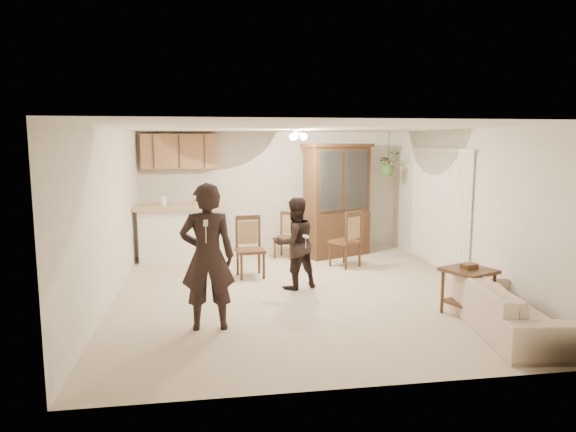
{
  "coord_description": "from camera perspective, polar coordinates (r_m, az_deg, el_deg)",
  "views": [
    {
      "loc": [
        -1.34,
        -7.64,
        2.3
      ],
      "look_at": [
        -0.08,
        0.4,
        1.11
      ],
      "focal_mm": 32.0,
      "sensor_mm": 36.0,
      "label": 1
    }
  ],
  "objects": [
    {
      "name": "hanging_plant",
      "position": [
        10.69,
        11.09,
        5.73
      ],
      "size": [
        0.43,
        0.37,
        0.48
      ],
      "primitive_type": "imported",
      "color": "#295B24",
      "rests_on": "ceiling"
    },
    {
      "name": "upper_cabinets",
      "position": [
        10.72,
        -11.97,
        7.05
      ],
      "size": [
        1.5,
        0.34,
        0.7
      ],
      "primitive_type": "cube",
      "color": "brown",
      "rests_on": "wall_back"
    },
    {
      "name": "vertical_blinds",
      "position": [
        9.53,
        16.36,
        0.73
      ],
      "size": [
        0.06,
        2.3,
        2.1
      ],
      "primitive_type": null,
      "color": "silver",
      "rests_on": "wall_right"
    },
    {
      "name": "ceiling_fixture",
      "position": [
        8.97,
        1.01,
        8.94
      ],
      "size": [
        0.36,
        0.36,
        0.2
      ],
      "primitive_type": null,
      "color": "#FFEEBF",
      "rests_on": "ceiling"
    },
    {
      "name": "sofa",
      "position": [
        6.88,
        23.15,
        -8.71
      ],
      "size": [
        0.98,
        1.95,
        0.73
      ],
      "primitive_type": "imported",
      "rotation": [
        0.0,
        0.0,
        1.44
      ],
      "color": "beige",
      "rests_on": "floor"
    },
    {
      "name": "wall_left",
      "position": [
        7.84,
        -19.16,
        0.14
      ],
      "size": [
        0.02,
        6.5,
        2.5
      ],
      "primitive_type": "cube",
      "color": "beige",
      "rests_on": "ground"
    },
    {
      "name": "chair_hutch_left",
      "position": [
        10.2,
        -0.25,
        -3.26
      ],
      "size": [
        0.55,
        0.55,
        0.91
      ],
      "rotation": [
        0.0,
        0.0,
        -0.56
      ],
      "color": "#311D11",
      "rests_on": "floor"
    },
    {
      "name": "adult",
      "position": [
        6.33,
        -8.94,
        -4.58
      ],
      "size": [
        0.67,
        0.45,
        1.8
      ],
      "primitive_type": "imported",
      "rotation": [
        0.0,
        0.0,
        3.12
      ],
      "color": "black",
      "rests_on": "floor"
    },
    {
      "name": "bar_top",
      "position": [
        10.08,
        -11.72,
        1.0
      ],
      "size": [
        1.75,
        0.7,
        0.08
      ],
      "primitive_type": "cube",
      "color": "tan",
      "rests_on": "breakfast_bar"
    },
    {
      "name": "controller_adult",
      "position": [
        5.82,
        -9.14,
        -0.78
      ],
      "size": [
        0.05,
        0.16,
        0.05
      ],
      "primitive_type": "cube",
      "rotation": [
        0.0,
        0.0,
        3.12
      ],
      "color": "white",
      "rests_on": "adult"
    },
    {
      "name": "wall_right",
      "position": [
        8.73,
        19.14,
        0.93
      ],
      "size": [
        0.02,
        6.5,
        2.5
      ],
      "primitive_type": "cube",
      "color": "beige",
      "rests_on": "ground"
    },
    {
      "name": "breakfast_bar",
      "position": [
        10.16,
        -11.63,
        -2.07
      ],
      "size": [
        1.6,
        0.55,
        1.0
      ],
      "primitive_type": "cube",
      "color": "white",
      "rests_on": "floor"
    },
    {
      "name": "floor",
      "position": [
        8.09,
        1.04,
        -8.22
      ],
      "size": [
        6.5,
        6.5,
        0.0
      ],
      "primitive_type": "plane",
      "color": "#C6B296",
      "rests_on": "ground"
    },
    {
      "name": "controller_child",
      "position": [
        7.71,
        1.99,
        -2.28
      ],
      "size": [
        0.08,
        0.13,
        0.04
      ],
      "primitive_type": "cube",
      "rotation": [
        0.0,
        0.0,
        3.49
      ],
      "color": "white",
      "rests_on": "child"
    },
    {
      "name": "child",
      "position": [
        8.04,
        0.76,
        -3.36
      ],
      "size": [
        0.79,
        0.7,
        1.35
      ],
      "primitive_type": "imported",
      "rotation": [
        0.0,
        0.0,
        3.49
      ],
      "color": "black",
      "rests_on": "floor"
    },
    {
      "name": "wall_back",
      "position": [
        11.02,
        -1.86,
        2.83
      ],
      "size": [
        5.5,
        0.02,
        2.5
      ],
      "primitive_type": "cube",
      "color": "beige",
      "rests_on": "ground"
    },
    {
      "name": "chair_bar",
      "position": [
        8.79,
        -4.19,
        -4.92
      ],
      "size": [
        0.51,
        0.51,
        1.04
      ],
      "rotation": [
        0.0,
        0.0,
        0.11
      ],
      "color": "#311D11",
      "rests_on": "floor"
    },
    {
      "name": "ceiling",
      "position": [
        7.76,
        1.09,
        9.78
      ],
      "size": [
        5.5,
        6.5,
        0.02
      ],
      "primitive_type": "cube",
      "color": "white",
      "rests_on": "wall_back"
    },
    {
      "name": "china_hutch",
      "position": [
        10.35,
        5.45,
        1.68
      ],
      "size": [
        1.53,
        1.04,
        2.25
      ],
      "rotation": [
        0.0,
        0.0,
        0.38
      ],
      "color": "#311D11",
      "rests_on": "floor"
    },
    {
      "name": "side_table",
      "position": [
        7.29,
        19.35,
        -7.87
      ],
      "size": [
        0.75,
        0.75,
        0.7
      ],
      "rotation": [
        0.0,
        0.0,
        0.4
      ],
      "color": "#311D11",
      "rests_on": "floor"
    },
    {
      "name": "wall_front",
      "position": [
        4.71,
        7.94,
        -4.67
      ],
      "size": [
        5.5,
        0.02,
        2.5
      ],
      "primitive_type": "cube",
      "color": "beige",
      "rests_on": "ground"
    },
    {
      "name": "plant_cord",
      "position": [
        10.68,
        11.14,
        7.48
      ],
      "size": [
        0.01,
        0.01,
        0.65
      ],
      "primitive_type": "cylinder",
      "color": "black",
      "rests_on": "ceiling"
    },
    {
      "name": "chair_hutch_right",
      "position": [
        9.55,
        6.35,
        -3.85
      ],
      "size": [
        0.65,
        0.65,
        1.05
      ],
      "rotation": [
        0.0,
        0.0,
        3.72
      ],
      "color": "#311D11",
      "rests_on": "floor"
    }
  ]
}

